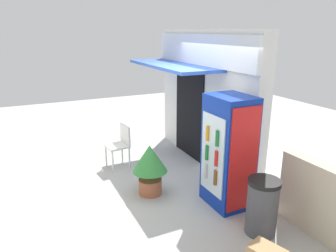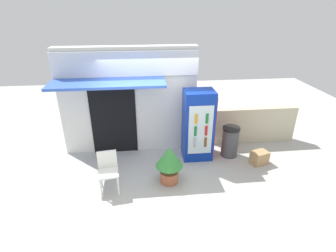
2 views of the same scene
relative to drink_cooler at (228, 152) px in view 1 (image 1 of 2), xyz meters
The scene contains 6 objects.
ground 1.63m from the drink_cooler, 146.80° to the right, with size 16.00×16.00×0.00m, color beige.
storefront_building 1.92m from the drink_cooler, 160.88° to the left, with size 3.47×1.20×2.76m.
drink_cooler is the anchor object (origin of this frame).
plastic_chair 2.45m from the drink_cooler, 152.76° to the right, with size 0.46×0.47×0.89m.
potted_plant_near_shop 1.35m from the drink_cooler, 130.16° to the right, with size 0.60×0.60×0.89m.
trash_bin 0.99m from the drink_cooler, ahead, with size 0.45×0.45×0.82m.
Camera 1 is at (4.87, -2.10, 2.74)m, focal length 33.53 mm.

